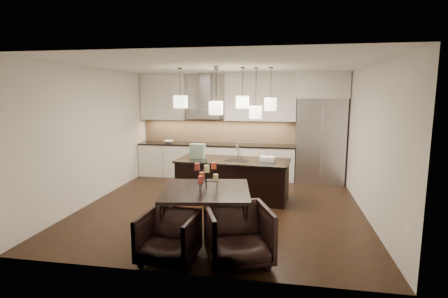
% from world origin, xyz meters
% --- Properties ---
extents(floor, '(5.50, 5.50, 0.02)m').
position_xyz_m(floor, '(0.00, 0.00, -0.01)').
color(floor, black).
rests_on(floor, ground).
extents(ceiling, '(5.50, 5.50, 0.02)m').
position_xyz_m(ceiling, '(0.00, 0.00, 2.81)').
color(ceiling, white).
rests_on(ceiling, wall_back).
extents(wall_back, '(5.50, 0.02, 2.80)m').
position_xyz_m(wall_back, '(0.00, 2.76, 1.40)').
color(wall_back, silver).
rests_on(wall_back, ground).
extents(wall_front, '(5.50, 0.02, 2.80)m').
position_xyz_m(wall_front, '(0.00, -2.76, 1.40)').
color(wall_front, silver).
rests_on(wall_front, ground).
extents(wall_left, '(0.02, 5.50, 2.80)m').
position_xyz_m(wall_left, '(-2.76, 0.00, 1.40)').
color(wall_left, silver).
rests_on(wall_left, ground).
extents(wall_right, '(0.02, 5.50, 2.80)m').
position_xyz_m(wall_right, '(2.76, 0.00, 1.40)').
color(wall_right, silver).
rests_on(wall_right, ground).
extents(refrigerator, '(1.20, 0.72, 2.15)m').
position_xyz_m(refrigerator, '(2.10, 2.38, 1.07)').
color(refrigerator, '#B7B7BA').
rests_on(refrigerator, floor).
extents(fridge_panel, '(1.26, 0.72, 0.65)m').
position_xyz_m(fridge_panel, '(2.10, 2.38, 2.47)').
color(fridge_panel, silver).
rests_on(fridge_panel, refrigerator).
extents(lower_cabinets, '(4.21, 0.62, 0.88)m').
position_xyz_m(lower_cabinets, '(-0.62, 2.43, 0.44)').
color(lower_cabinets, silver).
rests_on(lower_cabinets, floor).
extents(countertop, '(4.21, 0.66, 0.04)m').
position_xyz_m(countertop, '(-0.62, 2.43, 0.90)').
color(countertop, black).
rests_on(countertop, lower_cabinets).
extents(backsplash, '(4.21, 0.02, 0.63)m').
position_xyz_m(backsplash, '(-0.62, 2.73, 1.24)').
color(backsplash, tan).
rests_on(backsplash, countertop).
extents(upper_cab_left, '(1.25, 0.35, 1.25)m').
position_xyz_m(upper_cab_left, '(-2.10, 2.57, 2.17)').
color(upper_cab_left, silver).
rests_on(upper_cab_left, wall_back).
extents(upper_cab_right, '(1.85, 0.35, 1.25)m').
position_xyz_m(upper_cab_right, '(0.55, 2.57, 2.17)').
color(upper_cab_right, silver).
rests_on(upper_cab_right, wall_back).
extents(hood_canopy, '(0.90, 0.52, 0.24)m').
position_xyz_m(hood_canopy, '(-0.93, 2.48, 1.72)').
color(hood_canopy, '#B7B7BA').
rests_on(hood_canopy, wall_back).
extents(hood_chimney, '(0.30, 0.28, 0.96)m').
position_xyz_m(hood_chimney, '(-0.93, 2.59, 2.32)').
color(hood_chimney, '#B7B7BA').
rests_on(hood_chimney, hood_canopy).
extents(fruit_bowl, '(0.27, 0.27, 0.06)m').
position_xyz_m(fruit_bowl, '(-1.93, 2.38, 0.95)').
color(fruit_bowl, silver).
rests_on(fruit_bowl, countertop).
extents(island_body, '(2.41, 1.14, 0.82)m').
position_xyz_m(island_body, '(0.13, 0.57, 0.41)').
color(island_body, black).
rests_on(island_body, floor).
extents(island_top, '(2.49, 1.22, 0.04)m').
position_xyz_m(island_top, '(0.13, 0.57, 0.84)').
color(island_top, black).
rests_on(island_top, island_body).
extents(faucet, '(0.11, 0.23, 0.35)m').
position_xyz_m(faucet, '(0.23, 0.66, 1.04)').
color(faucet, silver).
rests_on(faucet, island_top).
extents(tote_bag, '(0.33, 0.20, 0.32)m').
position_xyz_m(tote_bag, '(-0.67, 0.64, 1.02)').
color(tote_bag, '#194724').
rests_on(tote_bag, island_top).
extents(food_container, '(0.34, 0.25, 0.09)m').
position_xyz_m(food_container, '(0.87, 0.58, 0.90)').
color(food_container, silver).
rests_on(food_container, island_top).
extents(dining_table, '(1.53, 1.53, 0.80)m').
position_xyz_m(dining_table, '(0.03, -1.59, 0.40)').
color(dining_table, black).
rests_on(dining_table, floor).
extents(candelabra, '(0.44, 0.44, 0.47)m').
position_xyz_m(candelabra, '(0.03, -1.59, 1.03)').
color(candelabra, black).
rests_on(candelabra, dining_table).
extents(candle_a, '(0.09, 0.09, 0.11)m').
position_xyz_m(candle_a, '(0.18, -1.56, 0.99)').
color(candle_a, '#EFE892').
rests_on(candle_a, candelabra).
extents(candle_b, '(0.09, 0.09, 0.11)m').
position_xyz_m(candle_b, '(-0.06, -1.47, 0.99)').
color(candle_b, '#E4522F').
rests_on(candle_b, candelabra).
extents(candle_c, '(0.09, 0.09, 0.11)m').
position_xyz_m(candle_c, '(-0.02, -1.73, 0.99)').
color(candle_c, '#AC3830').
rests_on(candle_c, candelabra).
extents(candle_d, '(0.09, 0.09, 0.11)m').
position_xyz_m(candle_d, '(0.13, -1.47, 1.16)').
color(candle_d, '#E4522F').
rests_on(candle_d, candelabra).
extents(candle_e, '(0.09, 0.09, 0.11)m').
position_xyz_m(candle_e, '(-0.11, -1.59, 1.16)').
color(candle_e, '#AC3830').
rests_on(candle_e, candelabra).
extents(candle_f, '(0.09, 0.09, 0.11)m').
position_xyz_m(candle_f, '(0.08, -1.72, 1.16)').
color(candle_f, '#EFE892').
rests_on(candle_f, candelabra).
extents(armchair_left, '(0.78, 0.80, 0.68)m').
position_xyz_m(armchair_left, '(-0.30, -2.45, 0.34)').
color(armchair_left, black).
rests_on(armchair_left, floor).
extents(armchair_right, '(1.09, 1.10, 0.78)m').
position_xyz_m(armchair_right, '(0.64, -2.30, 0.39)').
color(armchair_right, black).
rests_on(armchair_right, floor).
extents(pendant_a, '(0.24, 0.24, 0.26)m').
position_xyz_m(pendant_a, '(-0.98, 0.43, 2.10)').
color(pendant_a, beige).
rests_on(pendant_a, ceiling).
extents(pendant_b, '(0.24, 0.24, 0.26)m').
position_xyz_m(pendant_b, '(-0.25, 0.71, 1.97)').
color(pendant_b, beige).
rests_on(pendant_b, ceiling).
extents(pendant_c, '(0.24, 0.24, 0.26)m').
position_xyz_m(pendant_c, '(0.34, 0.48, 2.10)').
color(pendant_c, beige).
rests_on(pendant_c, ceiling).
extents(pendant_d, '(0.24, 0.24, 0.26)m').
position_xyz_m(pendant_d, '(0.60, 0.58, 1.88)').
color(pendant_d, beige).
rests_on(pendant_d, ceiling).
extents(pendant_e, '(0.24, 0.24, 0.26)m').
position_xyz_m(pendant_e, '(0.91, 0.52, 2.05)').
color(pendant_e, beige).
rests_on(pendant_e, ceiling).
extents(pendant_f, '(0.24, 0.24, 0.26)m').
position_xyz_m(pendant_f, '(-0.15, 0.14, 1.98)').
color(pendant_f, beige).
rests_on(pendant_f, ceiling).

